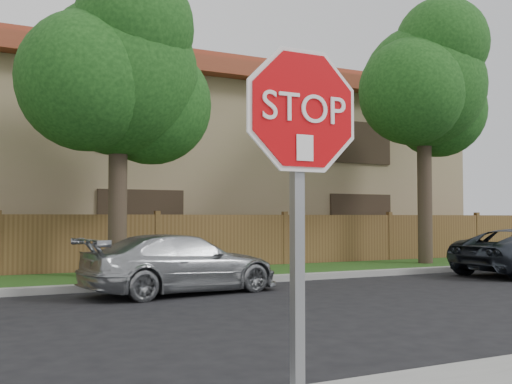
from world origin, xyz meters
TOP-DOWN VIEW (x-y plane):
  - far_curb at (0.00, 8.15)m, footprint 70.00×0.30m
  - grass_strip at (0.00, 9.80)m, footprint 70.00×3.00m
  - tree_mid at (2.52, 9.57)m, footprint 4.80×3.90m
  - tree_right at (12.02, 9.57)m, footprint 4.80×3.90m
  - stop_sign at (0.86, -1.48)m, footprint 1.01×0.13m
  - sedan_right at (3.17, 7.03)m, footprint 4.29×2.25m

SIDE VIEW (x-z plane):
  - grass_strip at x=0.00m, z-range 0.00..0.12m
  - far_curb at x=0.00m, z-range 0.00..0.15m
  - sedan_right at x=3.17m, z-range 0.00..1.19m
  - stop_sign at x=0.86m, z-range 0.55..3.11m
  - tree_mid at x=2.52m, z-range 1.20..8.55m
  - tree_right at x=12.02m, z-range 1.47..9.67m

